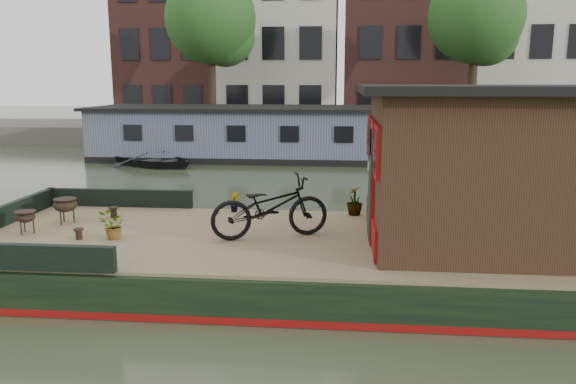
# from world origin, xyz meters

# --- Properties ---
(ground) EXTENTS (120.00, 120.00, 0.00)m
(ground) POSITION_xyz_m (0.00, 0.00, 0.00)
(ground) COLOR #2C3723
(ground) RESTS_ON ground
(houseboat_hull) EXTENTS (14.01, 4.02, 0.60)m
(houseboat_hull) POSITION_xyz_m (-1.33, 0.00, 0.27)
(houseboat_hull) COLOR black
(houseboat_hull) RESTS_ON ground
(houseboat_deck) EXTENTS (11.80, 3.80, 0.05)m
(houseboat_deck) POSITION_xyz_m (0.00, 0.00, 0.62)
(houseboat_deck) COLOR olive
(houseboat_deck) RESTS_ON houseboat_hull
(bow_bulwark) EXTENTS (3.00, 4.00, 0.35)m
(bow_bulwark) POSITION_xyz_m (-5.07, 0.00, 0.82)
(bow_bulwark) COLOR black
(bow_bulwark) RESTS_ON houseboat_deck
(cabin) EXTENTS (4.00, 3.50, 2.42)m
(cabin) POSITION_xyz_m (2.19, 0.00, 1.88)
(cabin) COLOR black
(cabin) RESTS_ON houseboat_deck
(bicycle) EXTENTS (2.03, 1.31, 1.01)m
(bicycle) POSITION_xyz_m (-1.19, -0.04, 1.15)
(bicycle) COLOR black
(bicycle) RESTS_ON houseboat_deck
(potted_plant_b) EXTENTS (0.23, 0.25, 0.37)m
(potted_plant_b) POSITION_xyz_m (-2.11, 1.70, 0.84)
(potted_plant_b) COLOR brown
(potted_plant_b) RESTS_ON houseboat_deck
(potted_plant_c) EXTENTS (0.53, 0.53, 0.45)m
(potted_plant_c) POSITION_xyz_m (-3.68, -0.39, 0.87)
(potted_plant_c) COLOR brown
(potted_plant_c) RESTS_ON houseboat_deck
(potted_plant_d) EXTENTS (0.36, 0.36, 0.55)m
(potted_plant_d) POSITION_xyz_m (0.20, 1.66, 0.92)
(potted_plant_d) COLOR #9C422A
(potted_plant_d) RESTS_ON houseboat_deck
(brazier_front) EXTENTS (0.42, 0.42, 0.39)m
(brazier_front) POSITION_xyz_m (-5.23, -0.21, 0.84)
(brazier_front) COLOR black
(brazier_front) RESTS_ON houseboat_deck
(brazier_rear) EXTENTS (0.47, 0.47, 0.45)m
(brazier_rear) POSITION_xyz_m (-4.91, 0.53, 0.87)
(brazier_rear) COLOR black
(brazier_rear) RESTS_ON houseboat_deck
(bollard_port) EXTENTS (0.17, 0.17, 0.20)m
(bollard_port) POSITION_xyz_m (-4.24, 1.00, 0.75)
(bollard_port) COLOR black
(bollard_port) RESTS_ON houseboat_deck
(bollard_stbd) EXTENTS (0.16, 0.16, 0.18)m
(bollard_stbd) POSITION_xyz_m (-4.21, -0.45, 0.74)
(bollard_stbd) COLOR black
(bollard_stbd) RESTS_ON houseboat_deck
(dinghy) EXTENTS (4.18, 3.76, 0.71)m
(dinghy) POSITION_xyz_m (-6.99, 11.50, 0.36)
(dinghy) COLOR black
(dinghy) RESTS_ON ground
(far_houseboat) EXTENTS (20.40, 4.40, 2.11)m
(far_houseboat) POSITION_xyz_m (0.00, 14.00, 0.97)
(far_houseboat) COLOR slate
(far_houseboat) RESTS_ON ground
(quay) EXTENTS (60.00, 6.00, 0.90)m
(quay) POSITION_xyz_m (0.00, 20.50, 0.45)
(quay) COLOR #47443F
(quay) RESTS_ON ground
(townhouse_row) EXTENTS (27.25, 8.00, 16.50)m
(townhouse_row) POSITION_xyz_m (0.15, 27.50, 7.90)
(townhouse_row) COLOR #582E27
(townhouse_row) RESTS_ON ground
(tree_left) EXTENTS (4.40, 4.40, 7.40)m
(tree_left) POSITION_xyz_m (-6.36, 19.07, 5.89)
(tree_left) COLOR #332316
(tree_left) RESTS_ON quay
(tree_right) EXTENTS (4.40, 4.40, 7.40)m
(tree_right) POSITION_xyz_m (6.14, 19.07, 5.89)
(tree_right) COLOR #332316
(tree_right) RESTS_ON quay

